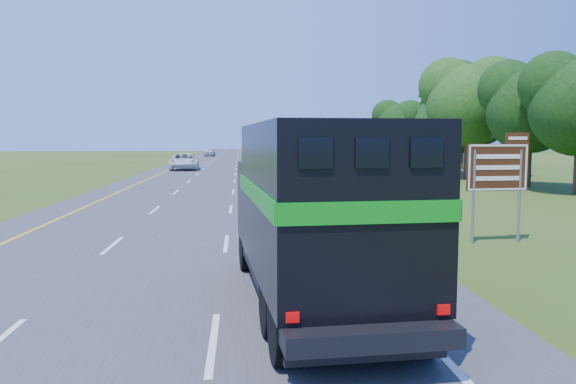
% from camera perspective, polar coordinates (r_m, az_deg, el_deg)
% --- Properties ---
extents(road, '(15.00, 260.00, 0.04)m').
position_cam_1_polar(road, '(57.46, -7.16, 1.98)').
color(road, '#38383A').
rests_on(road, ground).
extents(lane_markings, '(11.15, 260.00, 0.01)m').
position_cam_1_polar(lane_markings, '(57.46, -7.16, 2.00)').
color(lane_markings, yellow).
rests_on(lane_markings, road).
extents(horse_truck, '(3.22, 8.58, 3.72)m').
position_cam_1_polar(horse_truck, '(11.45, 2.78, -1.85)').
color(horse_truck, black).
rests_on(horse_truck, road).
extents(white_suv, '(3.42, 6.80, 1.85)m').
position_cam_1_polar(white_suv, '(62.81, -10.48, 3.08)').
color(white_suv, silver).
rests_on(white_suv, road).
extents(far_car, '(2.30, 4.86, 1.61)m').
position_cam_1_polar(far_car, '(109.60, -7.97, 4.04)').
color(far_car, '#B5B6BC').
rests_on(far_car, road).
extents(exit_sign, '(2.17, 0.24, 3.68)m').
position_cam_1_polar(exit_sign, '(19.81, 20.60, 1.94)').
color(exit_sign, gray).
rests_on(exit_sign, ground).
extents(delineator, '(0.10, 0.05, 1.20)m').
position_cam_1_polar(delineator, '(28.02, 8.03, -0.41)').
color(delineator, orange).
rests_on(delineator, ground).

